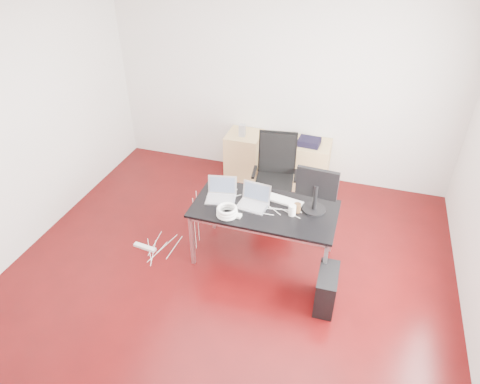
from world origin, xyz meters
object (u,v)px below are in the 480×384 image
(office_chair, at_px, (275,171))
(filing_cabinet_right, at_px, (311,165))
(desk, at_px, (264,212))
(filing_cabinet_left, at_px, (244,155))
(pc_tower, at_px, (326,289))

(office_chair, height_order, filing_cabinet_right, office_chair)
(desk, xyz_separation_m, filing_cabinet_left, (-0.76, 1.73, -0.33))
(desk, bearing_deg, filing_cabinet_right, 81.46)
(desk, height_order, filing_cabinet_left, desk)
(filing_cabinet_left, height_order, pc_tower, filing_cabinet_left)
(office_chair, relative_size, filing_cabinet_right, 1.54)
(desk, bearing_deg, office_chair, 96.21)
(filing_cabinet_left, distance_m, filing_cabinet_right, 1.02)
(office_chair, distance_m, filing_cabinet_left, 1.02)
(filing_cabinet_left, height_order, filing_cabinet_right, same)
(filing_cabinet_left, xyz_separation_m, pc_tower, (1.58, -2.23, -0.13))
(desk, relative_size, filing_cabinet_left, 2.29)
(pc_tower, bearing_deg, filing_cabinet_right, 102.47)
(filing_cabinet_left, distance_m, pc_tower, 2.74)
(desk, distance_m, office_chair, 1.00)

